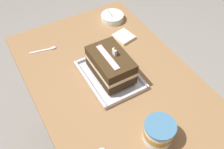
# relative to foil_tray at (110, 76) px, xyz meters

# --- Properties ---
(dining_table) EXTENTS (1.15, 0.75, 0.76)m
(dining_table) POSITION_rel_foil_tray_xyz_m (0.03, 0.00, -0.12)
(dining_table) COLOR olive
(dining_table) RESTS_ON ground_plane
(foil_tray) EXTENTS (0.32, 0.24, 0.02)m
(foil_tray) POSITION_rel_foil_tray_xyz_m (0.00, 0.00, 0.00)
(foil_tray) COLOR silver
(foil_tray) RESTS_ON dining_table
(birthday_cake) EXTENTS (0.23, 0.15, 0.16)m
(birthday_cake) POSITION_rel_foil_tray_xyz_m (0.00, 0.00, 0.07)
(birthday_cake) COLOR #3B2915
(birthday_cake) RESTS_ON foil_tray
(bowl_stack) EXTENTS (0.13, 0.13, 0.09)m
(bowl_stack) POSITION_rel_foil_tray_xyz_m (-0.39, 0.24, 0.01)
(bowl_stack) COLOR silver
(bowl_stack) RESTS_ON dining_table
(ice_cream_tub) EXTENTS (0.12, 0.12, 0.10)m
(ice_cream_tub) POSITION_rel_foil_tray_xyz_m (0.38, 0.00, 0.04)
(ice_cream_tub) COLOR white
(ice_cream_tub) RESTS_ON dining_table
(serving_spoon_near_tray) EXTENTS (0.04, 0.14, 0.01)m
(serving_spoon_near_tray) POSITION_rel_foil_tray_xyz_m (-0.33, -0.19, -0.00)
(serving_spoon_near_tray) COLOR silver
(serving_spoon_near_tray) RESTS_ON dining_table
(napkin_pile) EXTENTS (0.12, 0.11, 0.02)m
(napkin_pile) POSITION_rel_foil_tray_xyz_m (-0.21, 0.21, 0.00)
(napkin_pile) COLOR silver
(napkin_pile) RESTS_ON dining_table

